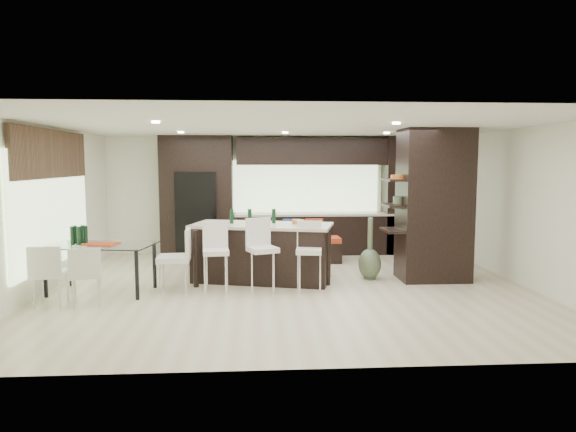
{
  "coord_description": "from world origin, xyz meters",
  "views": [
    {
      "loc": [
        -0.58,
        -8.54,
        2.11
      ],
      "look_at": [
        0.0,
        0.6,
        1.15
      ],
      "focal_mm": 32.0,
      "sensor_mm": 36.0,
      "label": 1
    }
  ],
  "objects": [
    {
      "name": "back_cabinetry",
      "position": [
        0.5,
        3.17,
        1.35
      ],
      "size": [
        6.8,
        0.68,
        2.7
      ],
      "primitive_type": "cube",
      "color": "black",
      "rests_on": "ground"
    },
    {
      "name": "dining_table",
      "position": [
        -3.08,
        -0.18,
        0.4
      ],
      "size": [
        1.77,
        1.17,
        0.79
      ],
      "primitive_type": "cube",
      "rotation": [
        0.0,
        0.0,
        -0.16
      ],
      "color": "white",
      "rests_on": "ground"
    },
    {
      "name": "stool_mid",
      "position": [
        -0.47,
        -0.33,
        0.49
      ],
      "size": [
        0.56,
        0.56,
        0.97
      ],
      "primitive_type": "cube",
      "rotation": [
        0.0,
        0.0,
        0.37
      ],
      "color": "silver",
      "rests_on": "ground"
    },
    {
      "name": "refrigerator",
      "position": [
        -1.9,
        3.12,
        0.95
      ],
      "size": [
        0.9,
        0.68,
        1.9
      ],
      "primitive_type": "cube",
      "color": "black",
      "rests_on": "ground"
    },
    {
      "name": "chair_far",
      "position": [
        -3.59,
        -0.96,
        0.43
      ],
      "size": [
        0.48,
        0.48,
        0.85
      ],
      "primitive_type": "cube",
      "rotation": [
        0.0,
        0.0,
        0.05
      ],
      "color": "silver",
      "rests_on": "ground"
    },
    {
      "name": "left_wall",
      "position": [
        -4.0,
        0.0,
        1.35
      ],
      "size": [
        0.02,
        7.0,
        2.7
      ],
      "primitive_type": "cube",
      "color": "white",
      "rests_on": "ground"
    },
    {
      "name": "ground",
      "position": [
        0.0,
        0.0,
        0.0
      ],
      "size": [
        8.0,
        8.0,
        0.0
      ],
      "primitive_type": "plane",
      "color": "beige",
      "rests_on": "ground"
    },
    {
      "name": "bench",
      "position": [
        0.51,
        2.12,
        0.27
      ],
      "size": [
        1.41,
        0.58,
        0.54
      ],
      "primitive_type": "cube",
      "rotation": [
        0.0,
        0.0,
        0.03
      ],
      "color": "black",
      "rests_on": "ground"
    },
    {
      "name": "stool_left",
      "position": [
        -1.23,
        -0.32,
        0.46
      ],
      "size": [
        0.45,
        0.45,
        0.93
      ],
      "primitive_type": "cube",
      "rotation": [
        0.0,
        0.0,
        0.11
      ],
      "color": "silver",
      "rests_on": "ground"
    },
    {
      "name": "back_wall",
      "position": [
        0.0,
        3.5,
        1.35
      ],
      "size": [
        8.0,
        0.02,
        2.7
      ],
      "primitive_type": "cube",
      "color": "white",
      "rests_on": "ground"
    },
    {
      "name": "chair_near",
      "position": [
        -3.08,
        -0.95,
        0.41
      ],
      "size": [
        0.54,
        0.54,
        0.82
      ],
      "primitive_type": "cube",
      "rotation": [
        0.0,
        0.0,
        0.25
      ],
      "color": "silver",
      "rests_on": "ground"
    },
    {
      "name": "ceiling",
      "position": [
        0.0,
        0.0,
        2.7
      ],
      "size": [
        8.0,
        7.0,
        0.02
      ],
      "primitive_type": "cube",
      "color": "white",
      "rests_on": "ground"
    },
    {
      "name": "kitchen_island",
      "position": [
        -0.47,
        0.51,
        0.51
      ],
      "size": [
        2.64,
        1.63,
        1.02
      ],
      "primitive_type": "cube",
      "rotation": [
        0.0,
        0.0,
        -0.25
      ],
      "color": "black",
      "rests_on": "ground"
    },
    {
      "name": "floor_vase",
      "position": [
        1.48,
        0.49,
        0.56
      ],
      "size": [
        0.44,
        0.44,
        1.12
      ],
      "primitive_type": null,
      "rotation": [
        0.0,
        0.0,
        -0.09
      ],
      "color": "#4B5B40",
      "rests_on": "ground"
    },
    {
      "name": "stool_right",
      "position": [
        0.28,
        -0.32,
        0.46
      ],
      "size": [
        0.46,
        0.46,
        0.93
      ],
      "primitive_type": "cube",
      "rotation": [
        0.0,
        0.0,
        -0.13
      ],
      "color": "silver",
      "rests_on": "ground"
    },
    {
      "name": "stone_accent",
      "position": [
        -3.93,
        0.2,
        2.25
      ],
      "size": [
        0.08,
        3.0,
        0.8
      ],
      "primitive_type": "cube",
      "color": "brown",
      "rests_on": "left_wall"
    },
    {
      "name": "chair_end",
      "position": [
        -1.92,
        -0.18,
        0.48
      ],
      "size": [
        0.54,
        0.54,
        0.95
      ],
      "primitive_type": "cube",
      "rotation": [
        0.0,
        0.0,
        1.62
      ],
      "color": "silver",
      "rests_on": "ground"
    },
    {
      "name": "window_back",
      "position": [
        0.6,
        3.46,
        1.55
      ],
      "size": [
        3.4,
        0.04,
        1.2
      ],
      "primitive_type": "cube",
      "color": "#B2D199",
      "rests_on": "back_wall"
    },
    {
      "name": "partition_column",
      "position": [
        2.6,
        0.4,
        1.35
      ],
      "size": [
        1.2,
        0.8,
        2.7
      ],
      "primitive_type": "cube",
      "color": "black",
      "rests_on": "ground"
    },
    {
      "name": "window_left",
      "position": [
        -3.96,
        0.2,
        1.35
      ],
      "size": [
        0.04,
        3.2,
        1.9
      ],
      "primitive_type": "cube",
      "color": "#B2D199",
      "rests_on": "left_wall"
    },
    {
      "name": "right_wall",
      "position": [
        4.0,
        0.0,
        1.35
      ],
      "size": [
        0.02,
        7.0,
        2.7
      ],
      "primitive_type": "cube",
      "color": "white",
      "rests_on": "ground"
    },
    {
      "name": "ceiling_spots",
      "position": [
        0.0,
        0.25,
        2.68
      ],
      "size": [
        4.0,
        3.0,
        0.02
      ],
      "primitive_type": "cube",
      "color": "white",
      "rests_on": "ceiling"
    }
  ]
}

